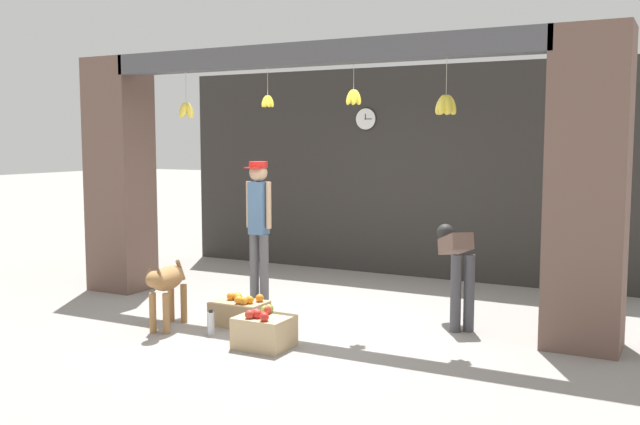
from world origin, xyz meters
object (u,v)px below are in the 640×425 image
(fruit_crate_oranges, at_px, (240,312))
(wall_clock, at_px, (366,119))
(shopkeeper, at_px, (259,220))
(worker_stooping, at_px, (457,262))
(dog, at_px, (167,283))
(fruit_crate_apples, at_px, (264,330))
(water_bottle, at_px, (211,323))

(fruit_crate_oranges, distance_m, wall_clock, 3.97)
(shopkeeper, bearing_deg, worker_stooping, -178.11)
(dog, distance_m, fruit_crate_apples, 1.29)
(dog, xyz_separation_m, worker_stooping, (2.62, 1.49, 0.21))
(shopkeeper, relative_size, worker_stooping, 1.64)
(fruit_crate_oranges, xyz_separation_m, water_bottle, (-0.03, -0.47, -0.02))
(water_bottle, bearing_deg, fruit_crate_apples, -8.98)
(worker_stooping, height_order, fruit_crate_apples, worker_stooping)
(worker_stooping, xyz_separation_m, fruit_crate_apples, (-1.37, -1.59, -0.52))
(worker_stooping, xyz_separation_m, wall_clock, (-2.10, 2.35, 1.57))
(fruit_crate_apples, relative_size, wall_clock, 1.55)
(wall_clock, bearing_deg, dog, -97.82)
(fruit_crate_apples, xyz_separation_m, water_bottle, (-0.70, 0.11, -0.04))
(shopkeeper, bearing_deg, wall_clock, -96.85)
(shopkeeper, bearing_deg, fruit_crate_oranges, 111.11)
(shopkeeper, bearing_deg, water_bottle, 103.43)
(dog, xyz_separation_m, fruit_crate_apples, (1.25, -0.10, -0.32))
(dog, height_order, fruit_crate_oranges, dog)
(fruit_crate_oranges, bearing_deg, worker_stooping, 26.35)
(dog, bearing_deg, wall_clock, 155.90)
(worker_stooping, bearing_deg, wall_clock, 97.60)
(fruit_crate_oranges, xyz_separation_m, fruit_crate_apples, (0.67, -0.58, 0.02))
(worker_stooping, distance_m, fruit_crate_apples, 2.16)
(dog, relative_size, water_bottle, 3.40)
(water_bottle, bearing_deg, shopkeeper, 103.08)
(water_bottle, bearing_deg, dog, -179.24)
(shopkeeper, distance_m, worker_stooping, 2.42)
(fruit_crate_oranges, distance_m, fruit_crate_apples, 0.88)
(dog, distance_m, shopkeeper, 1.53)
(fruit_crate_oranges, bearing_deg, fruit_crate_apples, -40.76)
(worker_stooping, height_order, fruit_crate_oranges, worker_stooping)
(fruit_crate_apples, xyz_separation_m, wall_clock, (-0.72, 3.94, 2.09))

